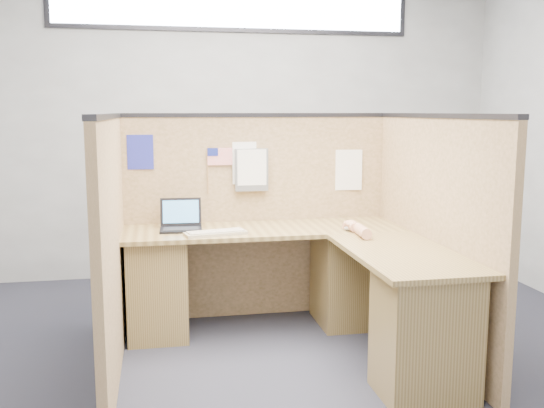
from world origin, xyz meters
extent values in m
plane|color=black|center=(0.00, 0.00, 0.00)|extent=(5.00, 5.00, 0.00)
plane|color=#999C9E|center=(0.00, 2.25, 1.40)|extent=(5.00, 0.00, 5.00)
plane|color=#999C9E|center=(0.00, -2.25, 1.40)|extent=(5.00, 0.00, 5.00)
cube|color=#232328|center=(0.00, 2.24, 2.45)|extent=(3.30, 0.02, 0.38)
cube|color=white|center=(0.00, 2.22, 2.45)|extent=(3.20, 0.01, 0.30)
cube|color=brown|center=(0.00, 1.00, 0.75)|extent=(2.05, 0.05, 1.50)
cube|color=#232328|center=(0.00, 1.00, 1.51)|extent=(2.05, 0.06, 0.03)
cube|color=brown|center=(-1.00, 0.10, 0.75)|extent=(0.05, 1.80, 1.50)
cube|color=#232328|center=(-1.00, 0.10, 1.51)|extent=(0.06, 1.80, 0.03)
cube|color=brown|center=(1.00, 0.10, 0.75)|extent=(0.05, 1.80, 1.50)
cube|color=#232328|center=(1.00, 0.10, 1.51)|extent=(0.06, 1.80, 0.03)
cube|color=brown|center=(0.00, 0.68, 0.71)|extent=(1.95, 0.60, 0.03)
cube|color=brown|center=(0.68, -0.20, 0.71)|extent=(0.60, 1.15, 0.03)
cube|color=brown|center=(-0.75, 0.68, 0.35)|extent=(0.40, 0.50, 0.70)
cube|color=brown|center=(0.60, 0.68, 0.35)|extent=(0.40, 0.50, 0.70)
cube|color=brown|center=(0.68, -0.52, 0.35)|extent=(0.50, 0.40, 0.70)
cube|color=black|center=(-0.58, 0.68, 0.74)|extent=(0.29, 0.23, 0.02)
cube|color=black|center=(-0.58, 0.82, 0.84)|extent=(0.29, 0.07, 0.19)
cube|color=teal|center=(-0.58, 0.81, 0.84)|extent=(0.25, 0.06, 0.16)
cube|color=tan|center=(-0.36, 0.50, 0.74)|extent=(0.43, 0.22, 0.02)
cube|color=silver|center=(-0.36, 0.50, 0.75)|extent=(0.39, 0.19, 0.01)
ellipsoid|color=silver|center=(0.57, 0.48, 0.75)|extent=(0.12, 0.08, 0.05)
ellipsoid|color=tan|center=(0.57, 0.47, 0.78)|extent=(0.09, 0.11, 0.05)
cylinder|color=tan|center=(0.57, 0.42, 0.76)|extent=(0.06, 0.05, 0.06)
cylinder|color=tan|center=(0.58, 0.27, 0.76)|extent=(0.10, 0.27, 0.08)
cube|color=navy|center=(-0.84, 0.97, 1.25)|extent=(0.18, 0.01, 0.25)
cylinder|color=olive|center=(-0.37, 0.96, 1.11)|extent=(0.01, 0.01, 0.34)
cube|color=red|center=(-0.27, 0.96, 1.22)|extent=(0.19, 0.00, 0.13)
cube|color=navy|center=(-0.33, 0.95, 1.25)|extent=(0.08, 0.00, 0.06)
cube|color=slate|center=(-0.05, 0.94, 1.12)|extent=(0.24, 0.05, 0.31)
cube|color=white|center=(-0.05, 0.92, 1.14)|extent=(0.21, 0.01, 0.26)
cube|color=white|center=(-0.06, 0.97, 1.17)|extent=(0.24, 0.04, 0.31)
cube|color=white|center=(0.69, 0.97, 1.10)|extent=(0.24, 0.03, 0.31)
camera|label=1|loc=(-0.73, -3.44, 1.54)|focal=40.00mm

